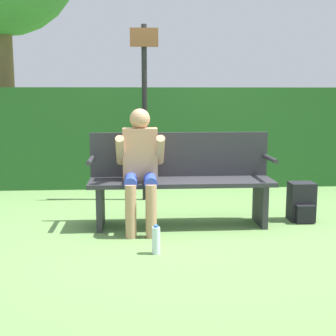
{
  "coord_description": "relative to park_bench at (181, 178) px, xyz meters",
  "views": [
    {
      "loc": [
        -0.47,
        -4.87,
        1.42
      ],
      "look_at": [
        -0.15,
        -0.1,
        0.65
      ],
      "focal_mm": 50.0,
      "sensor_mm": 36.0,
      "label": 1
    }
  ],
  "objects": [
    {
      "name": "backpack",
      "position": [
        1.36,
        0.03,
        -0.31
      ],
      "size": [
        0.27,
        0.3,
        0.43
      ],
      "color": "black",
      "rests_on": "ground"
    },
    {
      "name": "hedge_back",
      "position": [
        0.0,
        2.18,
        0.24
      ],
      "size": [
        12.0,
        0.57,
        1.5
      ],
      "color": "#235623",
      "rests_on": "ground"
    },
    {
      "name": "ground_plane",
      "position": [
        0.0,
        -0.07,
        -0.51
      ],
      "size": [
        40.0,
        40.0,
        0.0
      ],
      "primitive_type": "plane",
      "color": "#668E4C"
    },
    {
      "name": "park_bench",
      "position": [
        0.0,
        0.0,
        0.0
      ],
      "size": [
        1.96,
        0.5,
        0.99
      ],
      "color": "#2D2D33",
      "rests_on": "ground"
    },
    {
      "name": "person_seated",
      "position": [
        -0.44,
        -0.14,
        0.19
      ],
      "size": [
        0.5,
        0.62,
        1.25
      ],
      "color": "tan",
      "rests_on": "ground"
    },
    {
      "name": "water_bottle",
      "position": [
        -0.31,
        -0.96,
        -0.39
      ],
      "size": [
        0.07,
        0.07,
        0.26
      ],
      "color": "silver",
      "rests_on": "ground"
    },
    {
      "name": "parked_car",
      "position": [
        4.0,
        11.25,
        0.08
      ],
      "size": [
        2.05,
        4.09,
        1.22
      ],
      "rotation": [
        0.0,
        0.0,
        1.68
      ],
      "color": "silver",
      "rests_on": "ground"
    },
    {
      "name": "signpost",
      "position": [
        -0.36,
        1.19,
        0.78
      ],
      "size": [
        0.36,
        0.09,
        2.28
      ],
      "color": "black",
      "rests_on": "ground"
    }
  ]
}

